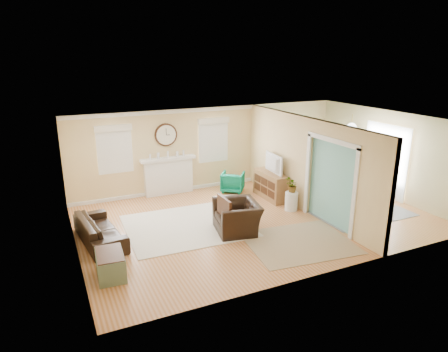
{
  "coord_description": "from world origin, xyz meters",
  "views": [
    {
      "loc": [
        -4.9,
        -8.55,
        4.19
      ],
      "look_at": [
        -0.8,
        0.3,
        1.2
      ],
      "focal_mm": 32.0,
      "sensor_mm": 36.0,
      "label": 1
    }
  ],
  "objects_px": {
    "credenza": "(271,185)",
    "green_chair": "(233,182)",
    "dining_table": "(341,194)",
    "sofa": "(100,230)",
    "eames_chair": "(237,217)"
  },
  "relations": [
    {
      "from": "credenza",
      "to": "green_chair",
      "type": "bearing_deg",
      "value": 126.44
    },
    {
      "from": "green_chair",
      "to": "dining_table",
      "type": "distance_m",
      "value": 3.33
    },
    {
      "from": "green_chair",
      "to": "credenza",
      "type": "height_order",
      "value": "credenza"
    },
    {
      "from": "sofa",
      "to": "credenza",
      "type": "distance_m",
      "value": 5.2
    },
    {
      "from": "credenza",
      "to": "eames_chair",
      "type": "bearing_deg",
      "value": -139.48
    },
    {
      "from": "sofa",
      "to": "green_chair",
      "type": "relative_size",
      "value": 2.91
    },
    {
      "from": "green_chair",
      "to": "credenza",
      "type": "distance_m",
      "value": 1.29
    },
    {
      "from": "green_chair",
      "to": "credenza",
      "type": "xyz_separation_m",
      "value": [
        0.77,
        -1.04,
        0.09
      ]
    },
    {
      "from": "eames_chair",
      "to": "sofa",
      "type": "bearing_deg",
      "value": -93.98
    },
    {
      "from": "eames_chair",
      "to": "green_chair",
      "type": "relative_size",
      "value": 1.67
    },
    {
      "from": "green_chair",
      "to": "credenza",
      "type": "bearing_deg",
      "value": 163.4
    },
    {
      "from": "sofa",
      "to": "credenza",
      "type": "bearing_deg",
      "value": -87.06
    },
    {
      "from": "credenza",
      "to": "dining_table",
      "type": "bearing_deg",
      "value": -37.46
    },
    {
      "from": "eames_chair",
      "to": "dining_table",
      "type": "distance_m",
      "value": 3.65
    },
    {
      "from": "green_chair",
      "to": "sofa",
      "type": "bearing_deg",
      "value": 60.54
    }
  ]
}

